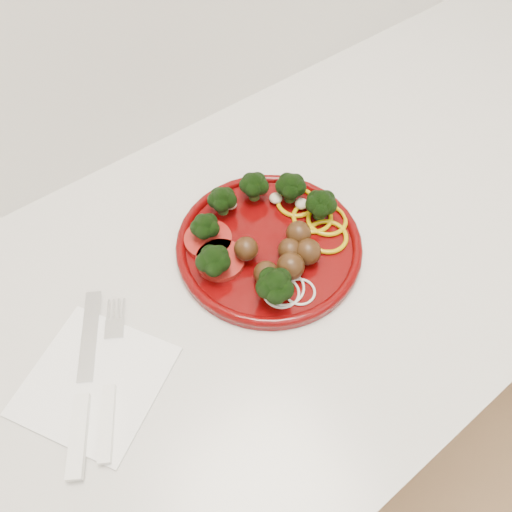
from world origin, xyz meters
TOP-DOWN VIEW (x-y plane):
  - counter at (0.00, 1.70)m, footprint 2.40×0.60m
  - plate at (0.17, 1.73)m, footprint 0.25×0.25m
  - napkin at (-0.11, 1.70)m, footprint 0.20×0.20m
  - knife at (-0.13, 1.68)m, footprint 0.13×0.20m
  - fork at (-0.11, 1.66)m, footprint 0.12×0.18m

SIDE VIEW (x-z plane):
  - counter at x=0.00m, z-range 0.00..0.90m
  - napkin at x=-0.11m, z-range 0.90..0.90m
  - fork at x=-0.11m, z-range 0.90..0.91m
  - knife at x=-0.13m, z-range 0.90..0.91m
  - plate at x=0.17m, z-range 0.89..0.95m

